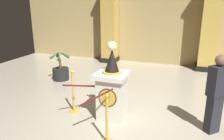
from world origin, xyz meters
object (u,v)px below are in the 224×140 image
at_px(pedestal_clock, 112,90).
at_px(bystander_guest, 216,93).
at_px(stanchion_far, 107,126).
at_px(potted_palm_left, 61,72).
at_px(stanchion_near, 73,97).

bearing_deg(pedestal_clock, bystander_guest, 3.09).
xyz_separation_m(stanchion_far, potted_palm_left, (-2.81, 2.89, -0.06)).
bearing_deg(bystander_guest, pedestal_clock, -176.91).
xyz_separation_m(pedestal_clock, stanchion_near, (-0.97, -0.04, -0.31)).
height_order(pedestal_clock, stanchion_near, pedestal_clock).
relative_size(stanchion_near, stanchion_far, 1.06).
xyz_separation_m(pedestal_clock, stanchion_far, (0.24, -0.96, -0.34)).
relative_size(stanchion_near, bystander_guest, 0.65).
bearing_deg(pedestal_clock, stanchion_near, -177.51).
bearing_deg(stanchion_far, stanchion_near, 142.82).
distance_m(pedestal_clock, stanchion_far, 1.05).
bearing_deg(pedestal_clock, stanchion_far, -75.73).
xyz_separation_m(pedestal_clock, potted_palm_left, (-2.56, 1.93, -0.39)).
bearing_deg(potted_palm_left, stanchion_near, -51.01).
relative_size(pedestal_clock, stanchion_far, 1.77).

